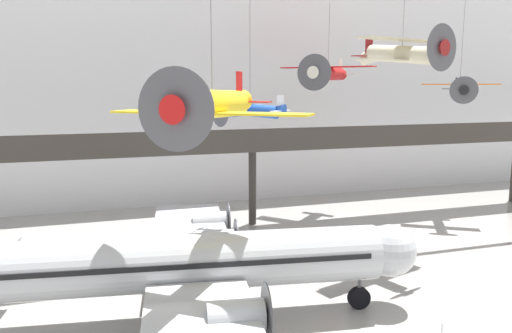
# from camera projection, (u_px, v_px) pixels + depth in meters

# --- Properties ---
(hangar_back_wall) EXTENTS (140.00, 3.00, 26.22)m
(hangar_back_wall) POSITION_uv_depth(u_px,v_px,m) (222.00, 82.00, 54.62)
(hangar_back_wall) COLOR white
(hangar_back_wall) RESTS_ON ground
(mezzanine_walkway) EXTENTS (110.00, 3.20, 9.08)m
(mezzanine_walkway) POSITION_uv_depth(u_px,v_px,m) (256.00, 146.00, 44.15)
(mezzanine_walkway) COLOR #38332D
(mezzanine_walkway) RESTS_ON ground
(airliner_silver_main) EXTENTS (27.27, 31.22, 9.22)m
(airliner_silver_main) POSITION_uv_depth(u_px,v_px,m) (179.00, 264.00, 26.63)
(airliner_silver_main) COLOR #B7BABF
(airliner_silver_main) RESTS_ON ground
(suspended_plane_blue_trainer) EXTENTS (5.36, 5.36, 10.47)m
(suspended_plane_blue_trainer) POSITION_uv_depth(u_px,v_px,m) (250.00, 110.00, 34.22)
(suspended_plane_blue_trainer) COLOR #1E4CAD
(suspended_plane_cream_biplane) EXTENTS (8.54, 7.20, 6.84)m
(suspended_plane_cream_biplane) POSITION_uv_depth(u_px,v_px,m) (402.00, 54.00, 34.56)
(suspended_plane_cream_biplane) COLOR beige
(suspended_plane_yellow_lowwing) EXTENTS (8.78, 8.19, 10.29)m
(suspended_plane_yellow_lowwing) POSITION_uv_depth(u_px,v_px,m) (212.00, 105.00, 23.72)
(suspended_plane_yellow_lowwing) COLOR yellow
(suspended_plane_orange_highwing) EXTENTS (6.35, 5.75, 9.25)m
(suspended_plane_orange_highwing) POSITION_uv_depth(u_px,v_px,m) (460.00, 88.00, 46.32)
(suspended_plane_orange_highwing) COLOR orange
(suspended_plane_red_highwing) EXTENTS (7.79, 7.88, 8.18)m
(suspended_plane_red_highwing) POSITION_uv_depth(u_px,v_px,m) (328.00, 73.00, 47.78)
(suspended_plane_red_highwing) COLOR red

